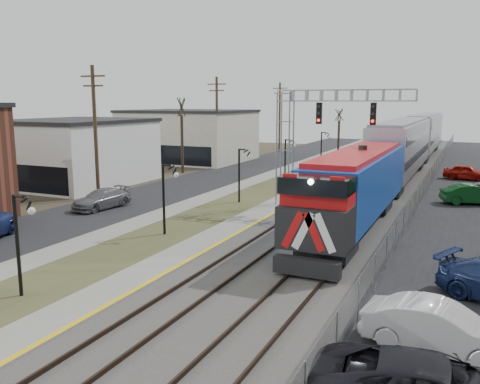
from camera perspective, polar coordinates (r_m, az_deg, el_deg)
The scene contains 19 objects.
street_west at distance 46.86m, azimuth -4.87°, elevation 1.10°, with size 7.00×120.00×0.04m, color black.
sidewalk at distance 44.84m, azimuth 0.15°, elevation 0.75°, with size 2.00×120.00×0.08m, color gray.
grass_median at distance 43.71m, azimuth 3.73°, elevation 0.47°, with size 4.00×120.00×0.06m, color #434A27.
platform at distance 42.73m, azimuth 7.49°, elevation 0.30°, with size 2.00×120.00×0.24m, color gray.
ballast_bed at distance 41.58m, azimuth 14.09°, elevation -0.23°, with size 8.00×120.00×0.20m, color #595651.
platform_edge at distance 42.47m, azimuth 8.63°, elevation 0.38°, with size 0.24×120.00×0.01m, color gold.
track_near at distance 41.94m, azimuth 11.41°, elevation 0.21°, with size 1.58×120.00×0.15m.
track_far at distance 41.31m, azimuth 16.14°, elevation -0.14°, with size 1.58×120.00×0.15m.
train at distance 52.64m, azimuth 18.23°, elevation 4.76°, with size 3.00×63.05×5.33m.
signal_gantry at distance 34.80m, azimuth 7.78°, elevation 7.12°, with size 9.00×1.07×8.15m.
lampposts at distance 28.60m, azimuth -8.25°, elevation -0.80°, with size 0.14×62.14×4.00m.
utility_poles at distance 39.84m, azimuth -15.92°, elevation 6.35°, with size 0.28×80.28×10.00m.
fence at distance 40.93m, azimuth 19.91°, elevation 0.30°, with size 0.04×120.00×1.60m, color gray.
buildings_west at distance 43.94m, azimuth -22.96°, elevation 3.66°, with size 14.00×67.00×7.00m.
bare_trees at distance 50.48m, azimuth -3.89°, elevation 4.83°, with size 12.30×42.30×5.95m.
car_lot_b at distance 16.69m, azimuth 21.47°, elevation -14.10°, with size 1.56×4.47×1.47m, color white.
car_lot_f at distance 40.26m, azimuth 24.66°, elevation -0.30°, with size 1.51×4.33×1.43m, color #0D4519.
car_street_b at distance 36.48m, azimuth -15.26°, elevation -0.81°, with size 1.87×4.59×1.33m, color slate.
car_lot_g at distance 52.56m, azimuth 24.13°, elevation 1.99°, with size 1.68×4.17×1.42m, color #A8150C.
Camera 1 is at (11.28, -5.28, 7.41)m, focal length 38.00 mm.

